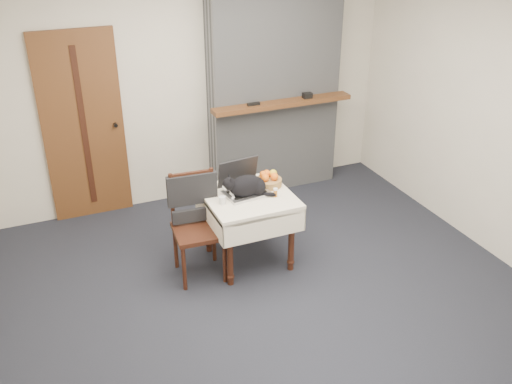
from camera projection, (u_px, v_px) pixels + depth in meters
ground at (266, 285)px, 5.12m from camera, size 4.50×4.50×0.00m
room_shell at (246, 80)px, 4.70m from camera, size 4.52×4.01×2.61m
door at (84, 128)px, 5.87m from camera, size 0.82×0.10×2.00m
chimney at (274, 80)px, 6.36m from camera, size 1.62×0.48×2.60m
side_table at (248, 206)px, 5.23m from camera, size 0.78×0.78×0.70m
laptop at (243, 184)px, 5.21m from camera, size 0.43×0.38×0.29m
cat at (247, 186)px, 5.11m from camera, size 0.47×0.24×0.23m
cream_jar at (222, 200)px, 5.01m from camera, size 0.06×0.06×0.07m
pill_bottle at (275, 192)px, 5.13m from camera, size 0.04×0.04×0.08m
fruit_basket at (269, 180)px, 5.33m from camera, size 0.24×0.24×0.14m
desk_clutter at (262, 190)px, 5.26m from camera, size 0.14×0.04×0.01m
chair at (195, 211)px, 5.08m from camera, size 0.47×0.46×0.97m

